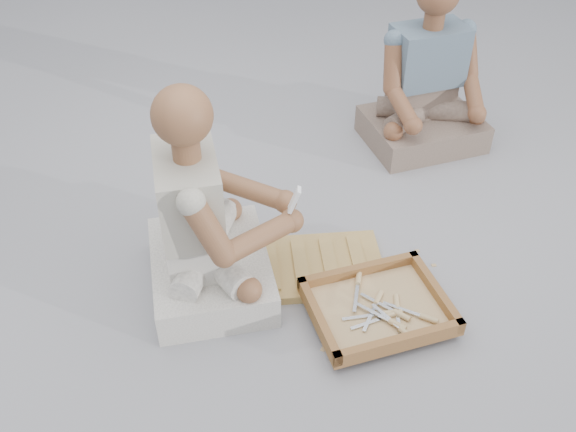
{
  "coord_description": "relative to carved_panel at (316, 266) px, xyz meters",
  "views": [
    {
      "loc": [
        -0.22,
        -1.75,
        1.93
      ],
      "look_at": [
        0.01,
        0.2,
        0.3
      ],
      "focal_mm": 40.0,
      "sensor_mm": 36.0,
      "label": 1
    }
  ],
  "objects": [
    {
      "name": "chisel_4",
      "position": [
        0.26,
        -0.35,
        0.06
      ],
      "size": [
        0.17,
        0.17,
        0.02
      ],
      "rotation": [
        0.0,
        0.0,
        -0.77
      ],
      "color": "silver",
      "rests_on": "tool_tray"
    },
    {
      "name": "ground",
      "position": [
        -0.13,
        -0.19,
        -0.02
      ],
      "size": [
        60.0,
        60.0,
        0.0
      ],
      "primitive_type": "plane",
      "color": "#97979C",
      "rests_on": "ground"
    },
    {
      "name": "wood_chip_9",
      "position": [
        0.3,
        -0.19,
        -0.02
      ],
      "size": [
        0.02,
        0.02,
        0.0
      ],
      "primitive_type": "cube",
      "rotation": [
        0.0,
        0.0,
        0.33
      ],
      "color": "tan",
      "rests_on": "ground"
    },
    {
      "name": "chisel_8",
      "position": [
        0.21,
        -0.34,
        0.05
      ],
      "size": [
        0.22,
        0.03,
        0.02
      ],
      "rotation": [
        0.0,
        0.0,
        0.06
      ],
      "color": "silver",
      "rests_on": "tool_tray"
    },
    {
      "name": "chisel_2",
      "position": [
        0.2,
        -0.28,
        0.05
      ],
      "size": [
        0.13,
        0.2,
        0.02
      ],
      "rotation": [
        0.0,
        0.0,
        1.04
      ],
      "color": "silver",
      "rests_on": "tool_tray"
    },
    {
      "name": "wood_chip_5",
      "position": [
        0.08,
        -0.33,
        -0.02
      ],
      "size": [
        0.02,
        0.02,
        0.0
      ],
      "primitive_type": "cube",
      "rotation": [
        0.0,
        0.0,
        1.4
      ],
      "color": "tan",
      "rests_on": "ground"
    },
    {
      "name": "chisel_5",
      "position": [
        0.26,
        -0.44,
        0.06
      ],
      "size": [
        0.13,
        0.2,
        0.02
      ],
      "rotation": [
        0.0,
        0.0,
        -1.04
      ],
      "color": "silver",
      "rests_on": "tool_tray"
    },
    {
      "name": "wood_chip_0",
      "position": [
        0.51,
        -0.04,
        -0.02
      ],
      "size": [
        0.02,
        0.02,
        0.0
      ],
      "primitive_type": "cube",
      "rotation": [
        0.0,
        0.0,
        0.08
      ],
      "color": "tan",
      "rests_on": "ground"
    },
    {
      "name": "wood_chip_2",
      "position": [
        0.42,
        -0.19,
        -0.02
      ],
      "size": [
        0.02,
        0.02,
        0.0
      ],
      "primitive_type": "cube",
      "rotation": [
        0.0,
        0.0,
        1.32
      ],
      "color": "tan",
      "rests_on": "ground"
    },
    {
      "name": "chisel_6",
      "position": [
        0.14,
        -0.17,
        0.06
      ],
      "size": [
        0.08,
        0.22,
        0.02
      ],
      "rotation": [
        0.0,
        0.0,
        1.27
      ],
      "color": "silver",
      "rests_on": "tool_tray"
    },
    {
      "name": "chisel_7",
      "position": [
        0.27,
        -0.31,
        0.05
      ],
      "size": [
        0.06,
        0.22,
        0.02
      ],
      "rotation": [
        0.0,
        0.0,
        1.38
      ],
      "color": "silver",
      "rests_on": "tool_tray"
    },
    {
      "name": "chisel_1",
      "position": [
        0.23,
        -0.39,
        0.06
      ],
      "size": [
        0.17,
        0.16,
        0.02
      ],
      "rotation": [
        0.0,
        0.0,
        -0.76
      ],
      "color": "silver",
      "rests_on": "tool_tray"
    },
    {
      "name": "chisel_0",
      "position": [
        0.36,
        -0.38,
        0.06
      ],
      "size": [
        0.19,
        0.14,
        0.02
      ],
      "rotation": [
        0.0,
        0.0,
        -0.58
      ],
      "color": "silver",
      "rests_on": "tool_tray"
    },
    {
      "name": "wood_chip_6",
      "position": [
        0.13,
        0.05,
        -0.02
      ],
      "size": [
        0.02,
        0.02,
        0.0
      ],
      "primitive_type": "cube",
      "rotation": [
        0.0,
        0.0,
        2.84
      ],
      "color": "tan",
      "rests_on": "ground"
    },
    {
      "name": "carved_panel",
      "position": [
        0.0,
        0.0,
        0.0
      ],
      "size": [
        0.58,
        0.4,
        0.04
      ],
      "primitive_type": "cube",
      "rotation": [
        0.0,
        0.0,
        -0.03
      ],
      "color": "olive",
      "rests_on": "ground"
    },
    {
      "name": "chisel_3",
      "position": [
        0.23,
        -0.35,
        0.05
      ],
      "size": [
        0.22,
        0.08,
        0.02
      ],
      "rotation": [
        0.0,
        0.0,
        0.28
      ],
      "color": "silver",
      "rests_on": "tool_tray"
    },
    {
      "name": "mobile_phone",
      "position": [
        -0.1,
        -0.06,
        0.42
      ],
      "size": [
        0.06,
        0.05,
        0.11
      ],
      "rotation": [
        -0.35,
        0.0,
        -1.72
      ],
      "color": "white",
      "rests_on": "craftsman"
    },
    {
      "name": "wood_chip_3",
      "position": [
        0.22,
        -0.22,
        -0.02
      ],
      "size": [
        0.02,
        0.02,
        0.0
      ],
      "primitive_type": "cube",
      "rotation": [
        0.0,
        0.0,
        2.18
      ],
      "color": "tan",
      "rests_on": "ground"
    },
    {
      "name": "wood_chip_1",
      "position": [
        0.46,
        0.06,
        -0.02
      ],
      "size": [
        0.02,
        0.02,
        0.0
      ],
      "primitive_type": "cube",
      "rotation": [
        0.0,
        0.0,
        0.11
      ],
      "color": "tan",
      "rests_on": "ground"
    },
    {
      "name": "wood_chip_7",
      "position": [
        0.29,
        0.03,
        -0.02
      ],
      "size": [
        0.02,
        0.02,
        0.0
      ],
      "primitive_type": "cube",
      "rotation": [
        0.0,
        0.0,
        1.48
      ],
      "color": "tan",
      "rests_on": "ground"
    },
    {
      "name": "craftsman",
      "position": [
        -0.45,
        -0.03,
        0.3
      ],
      "size": [
        0.64,
        0.63,
        0.92
      ],
      "rotation": [
        0.0,
        0.0,
        -1.48
      ],
      "color": "silver",
      "rests_on": "ground"
    },
    {
      "name": "tool_tray",
      "position": [
        0.2,
        -0.3,
        0.04
      ],
      "size": [
        0.6,
        0.51,
        0.07
      ],
      "rotation": [
        0.0,
        0.0,
        0.19
      ],
      "color": "brown",
      "rests_on": "carved_panel"
    },
    {
      "name": "companion",
      "position": [
        0.72,
        0.94,
        0.29
      ],
      "size": [
        0.67,
        0.58,
        0.91
      ],
      "rotation": [
        0.0,
        0.0,
        3.35
      ],
      "color": "#826D5E",
      "rests_on": "ground"
    },
    {
      "name": "wood_chip_4",
      "position": [
        -0.04,
        -0.43,
        -0.02
      ],
      "size": [
        0.02,
        0.02,
        0.0
      ],
      "primitive_type": "cube",
      "rotation": [
        0.0,
        0.0,
        1.04
      ],
      "color": "tan",
      "rests_on": "ground"
    },
    {
      "name": "wood_chip_8",
      "position": [
        0.18,
        -0.02,
        -0.02
      ],
      "size": [
        0.02,
        0.02,
        0.0
      ],
      "primitive_type": "cube",
      "rotation": [
        0.0,
        0.0,
        1.34
      ],
      "color": "tan",
      "rests_on": "ground"
    }
  ]
}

